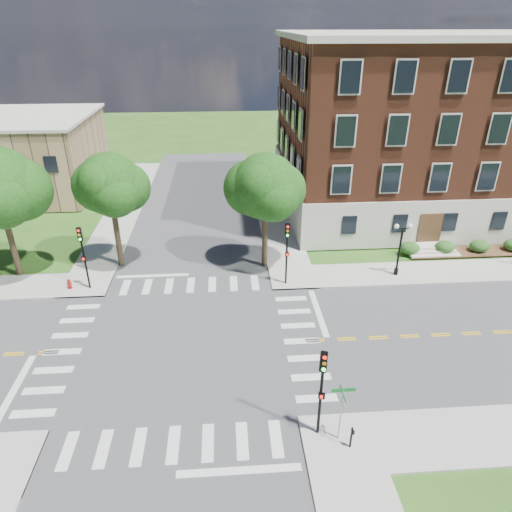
{
  "coord_description": "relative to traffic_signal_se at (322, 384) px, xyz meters",
  "views": [
    {
      "loc": [
        2.78,
        -22.2,
        17.54
      ],
      "look_at": [
        4.75,
        5.41,
        3.2
      ],
      "focal_mm": 32.0,
      "sensor_mm": 36.0,
      "label": 1
    }
  ],
  "objects": [
    {
      "name": "shrub_row",
      "position": [
        20.2,
        17.87,
        -3.19
      ],
      "size": [
        18.0,
        2.0,
        1.3
      ],
      "primitive_type": null,
      "color": "#1D4717",
      "rests_on": "ground"
    },
    {
      "name": "main_building",
      "position": [
        17.2,
        29.07,
        5.15
      ],
      "size": [
        30.6,
        22.4,
        16.5
      ],
      "color": "beige",
      "rests_on": "ground"
    },
    {
      "name": "street_sign_pole",
      "position": [
        0.9,
        -0.4,
        -0.88
      ],
      "size": [
        1.1,
        1.1,
        3.1
      ],
      "color": "gray",
      "rests_on": "ground"
    },
    {
      "name": "tree_c",
      "position": [
        -12.5,
        17.79,
        3.6
      ],
      "size": [
        4.68,
        4.68,
        9.04
      ],
      "color": "#312618",
      "rests_on": "ground"
    },
    {
      "name": "sidewalk_ne",
      "position": [
        8.58,
        22.45,
        -3.13
      ],
      "size": [
        34.0,
        34.0,
        0.12
      ],
      "color": "#9E9B93",
      "rests_on": "ground"
    },
    {
      "name": "tree_d",
      "position": [
        -1.04,
        16.91,
        3.44
      ],
      "size": [
        4.97,
        4.97,
        9.02
      ],
      "color": "#312618",
      "rests_on": "ground"
    },
    {
      "name": "traffic_signal_nw",
      "position": [
        -14.12,
        14.24,
        0.0
      ],
      "size": [
        0.34,
        0.38,
        4.8
      ],
      "color": "black",
      "rests_on": "ground"
    },
    {
      "name": "road_ew",
      "position": [
        -6.8,
        7.07,
        -3.18
      ],
      "size": [
        90.0,
        12.0,
        0.01
      ],
      "primitive_type": "cube",
      "color": "#3D3D3F",
      "rests_on": "ground"
    },
    {
      "name": "sidewalk_nw",
      "position": [
        -22.17,
        22.45,
        -3.13
      ],
      "size": [
        34.0,
        34.0,
        0.12
      ],
      "color": "#9E9B93",
      "rests_on": "ground"
    },
    {
      "name": "ground",
      "position": [
        -6.8,
        7.07,
        -3.19
      ],
      "size": [
        160.0,
        160.0,
        0.0
      ],
      "primitive_type": "plane",
      "color": "#284C15",
      "rests_on": "ground"
    },
    {
      "name": "traffic_signal_ne",
      "position": [
        0.27,
        13.87,
        0.0
      ],
      "size": [
        0.33,
        0.37,
        4.8
      ],
      "color": "black",
      "rests_on": "ground"
    },
    {
      "name": "traffic_signal_se",
      "position": [
        0.0,
        0.0,
        0.0
      ],
      "size": [
        0.38,
        0.46,
        4.8
      ],
      "color": "black",
      "rests_on": "ground"
    },
    {
      "name": "crosswalk_east",
      "position": [
        0.4,
        7.07,
        -3.19
      ],
      "size": [
        2.2,
        10.2,
        0.02
      ],
      "primitive_type": null,
      "color": "silver",
      "rests_on": "ground"
    },
    {
      "name": "push_button_post",
      "position": [
        1.33,
        -0.93,
        -2.39
      ],
      "size": [
        0.14,
        0.21,
        1.2
      ],
      "color": "black",
      "rests_on": "ground"
    },
    {
      "name": "road_ns",
      "position": [
        -6.8,
        7.07,
        -3.18
      ],
      "size": [
        12.0,
        90.0,
        0.01
      ],
      "primitive_type": "cube",
      "color": "#3D3D3F",
      "rests_on": "ground"
    },
    {
      "name": "stop_bar_east",
      "position": [
        2.0,
        10.07,
        -3.19
      ],
      "size": [
        0.4,
        5.5,
        0.0
      ],
      "primitive_type": "cube",
      "color": "silver",
      "rests_on": "ground"
    },
    {
      "name": "fire_hydrant",
      "position": [
        -15.55,
        14.29,
        -2.72
      ],
      "size": [
        0.35,
        0.35,
        0.75
      ],
      "color": "#9C0F0C",
      "rests_on": "ground"
    },
    {
      "name": "secondary_building",
      "position": [
        -28.8,
        37.07,
        1.09
      ],
      "size": [
        20.4,
        15.4,
        8.3
      ],
      "color": "#836548",
      "rests_on": "ground"
    },
    {
      "name": "twin_lamp_west",
      "position": [
        8.91,
        14.59,
        -0.66
      ],
      "size": [
        1.36,
        0.36,
        4.23
      ],
      "color": "black",
      "rests_on": "ground"
    }
  ]
}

